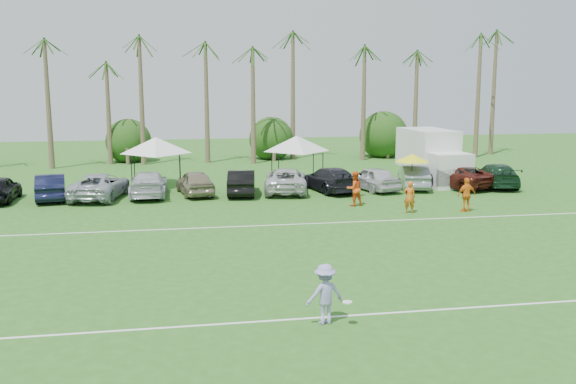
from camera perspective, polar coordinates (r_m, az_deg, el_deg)
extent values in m
plane|color=#285E1C|center=(16.60, -1.38, -13.92)|extent=(120.00, 120.00, 0.00)
cube|color=white|center=(18.43, -2.35, -11.42)|extent=(80.00, 0.10, 0.01)
cube|color=white|center=(29.87, -5.49, -3.11)|extent=(80.00, 0.10, 0.01)
cone|color=brown|center=(53.93, -20.68, 7.45)|extent=(0.44, 0.44, 10.00)
cone|color=brown|center=(53.34, -16.45, 8.20)|extent=(0.44, 0.44, 11.00)
cone|color=brown|center=(53.11, -12.05, 6.76)|extent=(0.44, 0.44, 8.00)
cone|color=brown|center=(53.11, -7.72, 7.42)|extent=(0.44, 0.44, 9.00)
cone|color=brown|center=(53.42, -3.40, 8.05)|extent=(0.44, 0.44, 10.00)
cone|color=brown|center=(54.02, 0.86, 8.61)|extent=(0.44, 0.44, 11.00)
cone|color=brown|center=(55.24, 5.99, 7.03)|extent=(0.44, 0.44, 8.00)
cone|color=brown|center=(56.81, 10.89, 7.49)|extent=(0.44, 0.44, 9.00)
cone|color=brown|center=(58.76, 15.51, 7.87)|extent=(0.44, 0.44, 10.00)
cone|color=brown|center=(60.58, 18.98, 8.22)|extent=(0.44, 0.44, 11.00)
cylinder|color=brown|center=(54.48, -14.00, 3.27)|extent=(0.30, 0.30, 1.40)
sphere|color=#193F11|center=(54.37, -14.05, 4.42)|extent=(4.00, 4.00, 4.00)
cylinder|color=brown|center=(54.98, -1.40, 3.62)|extent=(0.30, 0.30, 1.40)
sphere|color=#193F11|center=(54.87, -1.41, 4.76)|extent=(4.00, 4.00, 4.00)
cylinder|color=brown|center=(57.34, 8.54, 3.77)|extent=(0.30, 0.30, 1.40)
sphere|color=#193F11|center=(57.24, 8.57, 4.87)|extent=(4.00, 4.00, 4.00)
imported|color=#D66117|center=(33.32, 10.75, -0.44)|extent=(0.68, 0.53, 1.65)
imported|color=#EA531A|center=(34.77, 5.92, 0.30)|extent=(1.04, 0.89, 1.88)
imported|color=orange|center=(34.30, 15.59, -0.24)|extent=(1.09, 0.56, 1.77)
cube|color=silver|center=(44.50, 12.29, 3.79)|extent=(2.83, 4.93, 2.62)
cube|color=silver|center=(41.63, 14.18, 1.85)|extent=(2.49, 1.99, 2.20)
cube|color=black|center=(40.99, 14.65, 1.27)|extent=(2.42, 0.42, 1.05)
cube|color=#E5590C|center=(45.12, 13.79, 3.21)|extent=(0.10, 1.67, 0.94)
cylinder|color=black|center=(41.45, 12.72, 1.00)|extent=(0.36, 0.96, 0.94)
cylinder|color=black|center=(42.39, 15.28, 1.08)|extent=(0.36, 0.96, 0.94)
cylinder|color=black|center=(45.41, 10.35, 1.84)|extent=(0.36, 0.96, 0.94)
cylinder|color=black|center=(46.27, 12.74, 1.91)|extent=(0.36, 0.96, 0.94)
cylinder|color=black|center=(40.60, -13.72, 1.60)|extent=(0.06, 0.06, 2.10)
cylinder|color=black|center=(40.52, -9.56, 1.73)|extent=(0.06, 0.06, 2.10)
cylinder|color=black|center=(43.52, -13.49, 2.15)|extent=(0.06, 0.06, 2.10)
cylinder|color=black|center=(43.44, -9.60, 2.27)|extent=(0.06, 0.06, 2.10)
pyramid|color=white|center=(41.76, -11.69, 4.80)|extent=(4.53, 4.53, 1.05)
cylinder|color=black|center=(41.05, -0.83, 1.95)|extent=(0.06, 0.06, 2.07)
cylinder|color=black|center=(41.61, 3.12, 2.05)|extent=(0.06, 0.06, 2.07)
cylinder|color=black|center=(43.89, -1.45, 2.47)|extent=(0.06, 0.06, 2.07)
cylinder|color=black|center=(44.42, 2.26, 2.55)|extent=(0.06, 0.06, 2.07)
pyramid|color=silver|center=(42.49, 0.78, 5.03)|extent=(4.47, 4.47, 1.03)
cylinder|color=black|center=(39.57, 10.94, 1.50)|extent=(0.05, 0.05, 2.10)
cone|color=yellow|center=(39.43, 10.99, 3.01)|extent=(2.10, 2.10, 0.48)
imported|color=#9690CD|center=(18.04, 3.30, -9.04)|extent=(1.21, 0.85, 1.71)
cylinder|color=white|center=(17.92, 5.30, -9.72)|extent=(0.27, 0.27, 0.03)
imported|color=black|center=(38.87, -20.35, 0.44)|extent=(2.24, 4.67, 1.48)
imported|color=#A2A9B2|center=(38.30, -16.40, 0.53)|extent=(3.39, 5.67, 1.48)
imported|color=silver|center=(38.33, -12.32, 0.71)|extent=(2.14, 5.11, 1.48)
imported|color=gray|center=(38.37, -8.25, 0.84)|extent=(2.39, 4.55, 1.48)
imported|color=black|center=(38.18, -4.15, 0.88)|extent=(2.13, 4.64, 1.48)
imported|color=#BDBEC0|center=(38.84, -0.20, 1.06)|extent=(3.33, 5.65, 1.48)
imported|color=black|center=(39.31, 3.73, 1.14)|extent=(3.01, 5.39, 1.48)
imported|color=silver|center=(39.90, 7.58, 1.21)|extent=(2.73, 4.62, 1.48)
imported|color=gray|center=(41.04, 11.09, 1.35)|extent=(2.56, 4.72, 1.48)
imported|color=#4B1811|center=(41.95, 14.64, 1.39)|extent=(4.05, 5.82, 1.48)
imported|color=black|center=(43.02, 18.02, 1.43)|extent=(3.18, 5.42, 1.48)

